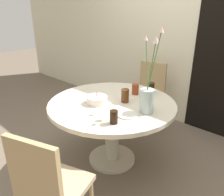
{
  "coord_description": "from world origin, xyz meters",
  "views": [
    {
      "loc": [
        1.39,
        -1.49,
        1.56
      ],
      "look_at": [
        0.0,
        0.0,
        0.74
      ],
      "focal_mm": 35.0,
      "sensor_mm": 36.0,
      "label": 1
    }
  ],
  "objects_px": {
    "drink_glass_1": "(151,88)",
    "birthday_cake": "(97,100)",
    "side_plate": "(127,115)",
    "chair_right_flank": "(149,91)",
    "drink_glass_2": "(125,96)",
    "flower_vase": "(147,96)",
    "chair_near_front": "(48,185)",
    "drink_glass_0": "(114,117)",
    "drink_glass_3": "(135,89)"
  },
  "relations": [
    {
      "from": "drink_glass_1",
      "to": "birthday_cake",
      "type": "bearing_deg",
      "value": -110.95
    },
    {
      "from": "birthday_cake",
      "to": "side_plate",
      "type": "bearing_deg",
      "value": -1.28
    },
    {
      "from": "birthday_cake",
      "to": "drink_glass_1",
      "type": "bearing_deg",
      "value": 69.05
    },
    {
      "from": "chair_right_flank",
      "to": "birthday_cake",
      "type": "distance_m",
      "value": 1.16
    },
    {
      "from": "side_plate",
      "to": "drink_glass_2",
      "type": "distance_m",
      "value": 0.31
    },
    {
      "from": "drink_glass_1",
      "to": "drink_glass_2",
      "type": "bearing_deg",
      "value": -96.62
    },
    {
      "from": "flower_vase",
      "to": "drink_glass_2",
      "type": "height_order",
      "value": "flower_vase"
    },
    {
      "from": "side_plate",
      "to": "drink_glass_1",
      "type": "height_order",
      "value": "drink_glass_1"
    },
    {
      "from": "chair_near_front",
      "to": "drink_glass_0",
      "type": "height_order",
      "value": "chair_near_front"
    },
    {
      "from": "chair_right_flank",
      "to": "chair_near_front",
      "type": "bearing_deg",
      "value": -86.36
    },
    {
      "from": "drink_glass_0",
      "to": "side_plate",
      "type": "bearing_deg",
      "value": 92.64
    },
    {
      "from": "flower_vase",
      "to": "drink_glass_1",
      "type": "height_order",
      "value": "flower_vase"
    },
    {
      "from": "side_plate",
      "to": "flower_vase",
      "type": "bearing_deg",
      "value": 64.86
    },
    {
      "from": "chair_right_flank",
      "to": "flower_vase",
      "type": "xyz_separation_m",
      "value": [
        0.6,
        -0.96,
        0.36
      ]
    },
    {
      "from": "birthday_cake",
      "to": "side_plate",
      "type": "relative_size",
      "value": 1.16
    },
    {
      "from": "chair_near_front",
      "to": "drink_glass_2",
      "type": "relative_size",
      "value": 6.63
    },
    {
      "from": "birthday_cake",
      "to": "flower_vase",
      "type": "xyz_separation_m",
      "value": [
        0.48,
        0.17,
        0.12
      ]
    },
    {
      "from": "chair_right_flank",
      "to": "drink_glass_2",
      "type": "bearing_deg",
      "value": -83.07
    },
    {
      "from": "birthday_cake",
      "to": "drink_glass_0",
      "type": "distance_m",
      "value": 0.45
    },
    {
      "from": "chair_near_front",
      "to": "side_plate",
      "type": "relative_size",
      "value": 5.03
    },
    {
      "from": "chair_near_front",
      "to": "side_plate",
      "type": "height_order",
      "value": "chair_near_front"
    },
    {
      "from": "chair_near_front",
      "to": "birthday_cake",
      "type": "distance_m",
      "value": 0.96
    },
    {
      "from": "chair_right_flank",
      "to": "birthday_cake",
      "type": "height_order",
      "value": "chair_right_flank"
    },
    {
      "from": "chair_right_flank",
      "to": "flower_vase",
      "type": "distance_m",
      "value": 1.19
    },
    {
      "from": "chair_right_flank",
      "to": "chair_near_front",
      "type": "distance_m",
      "value": 2.04
    },
    {
      "from": "birthday_cake",
      "to": "side_plate",
      "type": "height_order",
      "value": "birthday_cake"
    },
    {
      "from": "side_plate",
      "to": "chair_right_flank",
      "type": "bearing_deg",
      "value": 114.63
    },
    {
      "from": "flower_vase",
      "to": "side_plate",
      "type": "distance_m",
      "value": 0.25
    },
    {
      "from": "chair_right_flank",
      "to": "drink_glass_1",
      "type": "height_order",
      "value": "chair_right_flank"
    },
    {
      "from": "drink_glass_3",
      "to": "drink_glass_0",
      "type": "bearing_deg",
      "value": -66.68
    },
    {
      "from": "side_plate",
      "to": "drink_glass_0",
      "type": "bearing_deg",
      "value": -87.36
    },
    {
      "from": "chair_near_front",
      "to": "drink_glass_1",
      "type": "distance_m",
      "value": 1.48
    },
    {
      "from": "flower_vase",
      "to": "drink_glass_2",
      "type": "bearing_deg",
      "value": 170.88
    },
    {
      "from": "drink_glass_1",
      "to": "flower_vase",
      "type": "bearing_deg",
      "value": -60.43
    },
    {
      "from": "chair_near_front",
      "to": "birthday_cake",
      "type": "relative_size",
      "value": 4.32
    },
    {
      "from": "chair_right_flank",
      "to": "birthday_cake",
      "type": "relative_size",
      "value": 4.32
    },
    {
      "from": "birthday_cake",
      "to": "drink_glass_3",
      "type": "height_order",
      "value": "same"
    },
    {
      "from": "drink_glass_3",
      "to": "drink_glass_1",
      "type": "bearing_deg",
      "value": 52.54
    },
    {
      "from": "drink_glass_1",
      "to": "drink_glass_3",
      "type": "xyz_separation_m",
      "value": [
        -0.11,
        -0.14,
        -0.0
      ]
    },
    {
      "from": "flower_vase",
      "to": "drink_glass_1",
      "type": "relative_size",
      "value": 6.07
    },
    {
      "from": "flower_vase",
      "to": "side_plate",
      "type": "bearing_deg",
      "value": -115.14
    },
    {
      "from": "birthday_cake",
      "to": "drink_glass_3",
      "type": "relative_size",
      "value": 1.78
    },
    {
      "from": "chair_right_flank",
      "to": "drink_glass_0",
      "type": "bearing_deg",
      "value": -79.91
    },
    {
      "from": "drink_glass_0",
      "to": "flower_vase",
      "type": "bearing_deg",
      "value": 78.42
    },
    {
      "from": "birthday_cake",
      "to": "drink_glass_0",
      "type": "xyz_separation_m",
      "value": [
        0.41,
        -0.19,
        0.02
      ]
    },
    {
      "from": "drink_glass_0",
      "to": "chair_right_flank",
      "type": "bearing_deg",
      "value": 111.84
    },
    {
      "from": "chair_near_front",
      "to": "drink_glass_1",
      "type": "xyz_separation_m",
      "value": [
        -0.19,
        1.44,
        0.26
      ]
    },
    {
      "from": "drink_glass_0",
      "to": "drink_glass_2",
      "type": "relative_size",
      "value": 0.83
    },
    {
      "from": "chair_right_flank",
      "to": "side_plate",
      "type": "relative_size",
      "value": 5.03
    },
    {
      "from": "birthday_cake",
      "to": "drink_glass_2",
      "type": "bearing_deg",
      "value": 48.93
    }
  ]
}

